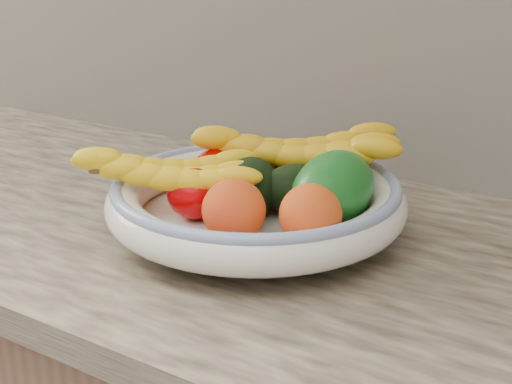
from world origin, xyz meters
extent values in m
cube|color=tan|center=(0.00, 1.68, 0.88)|extent=(2.44, 0.66, 0.04)
cube|color=beige|center=(0.00, 1.99, 1.15)|extent=(2.40, 0.02, 0.50)
cylinder|color=white|center=(0.00, 1.66, 0.91)|extent=(0.13, 0.13, 0.02)
cylinder|color=white|center=(0.00, 1.66, 0.92)|extent=(0.32, 0.32, 0.01)
torus|color=white|center=(0.00, 1.66, 0.95)|extent=(0.39, 0.39, 0.05)
torus|color=#355196|center=(0.00, 1.66, 0.97)|extent=(0.37, 0.37, 0.02)
ellipsoid|color=#F36605|center=(-0.02, 1.75, 0.95)|extent=(0.06, 0.06, 0.05)
ellipsoid|color=#FF6405|center=(0.04, 1.77, 0.95)|extent=(0.06, 0.06, 0.04)
ellipsoid|color=#F65505|center=(0.02, 1.74, 0.95)|extent=(0.06, 0.06, 0.05)
ellipsoid|color=#B80300|center=(-0.08, 1.69, 0.96)|extent=(0.10, 0.10, 0.07)
ellipsoid|color=#BC0003|center=(-0.06, 1.61, 0.96)|extent=(0.07, 0.07, 0.07)
ellipsoid|color=black|center=(-0.01, 1.66, 0.96)|extent=(0.11, 0.13, 0.08)
ellipsoid|color=black|center=(0.04, 1.69, 0.96)|extent=(0.12, 0.11, 0.07)
ellipsoid|color=#105817|center=(0.10, 1.68, 0.98)|extent=(0.12, 0.14, 0.12)
ellipsoid|color=orange|center=(0.02, 1.58, 0.97)|extent=(0.08, 0.08, 0.08)
ellipsoid|color=orange|center=(0.11, 1.61, 0.97)|extent=(0.10, 0.10, 0.07)
camera|label=1|loc=(0.47, 0.93, 1.27)|focal=50.00mm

